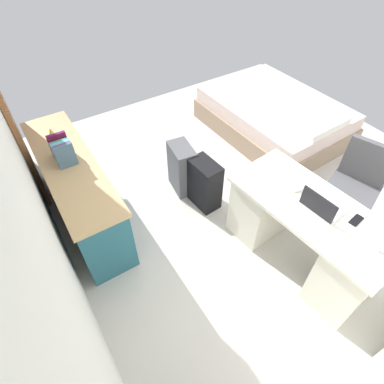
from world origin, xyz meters
TOP-DOWN VIEW (x-y plane):
  - ground_plane at (0.00, 0.00)m, footprint 5.04×5.04m
  - wall_back at (0.00, 2.02)m, footprint 4.04×0.10m
  - door_wooden at (1.47, 1.94)m, footprint 0.88×0.05m
  - desk at (-0.96, 0.08)m, footprint 1.50×0.79m
  - office_chair at (-0.87, -0.68)m, footprint 0.58×0.58m
  - credenza at (0.66, 1.64)m, footprint 1.80×0.48m
  - bed at (0.75, -1.17)m, footprint 1.95×1.47m
  - suitcase_black at (0.13, 0.43)m, footprint 0.38×0.25m
  - suitcase_spare_grey at (0.47, 0.51)m, footprint 0.39×0.27m
  - laptop at (-1.00, 0.08)m, footprint 0.33×0.25m
  - computer_mouse at (-0.74, 0.06)m, footprint 0.07×0.11m
  - cell_phone_near_laptop at (-1.24, -0.08)m, footprint 0.09×0.14m
  - book_row at (0.71, 1.64)m, footprint 0.27×0.17m
  - figurine_small at (1.13, 1.64)m, footprint 0.08×0.08m

SIDE VIEW (x-z plane):
  - ground_plane at x=0.00m, z-range 0.00..0.00m
  - bed at x=0.75m, z-range -0.05..0.53m
  - suitcase_black at x=0.13m, z-range 0.00..0.58m
  - suitcase_spare_grey at x=0.47m, z-range 0.00..0.60m
  - credenza at x=0.66m, z-range 0.00..0.77m
  - desk at x=-0.96m, z-range 0.02..0.76m
  - office_chair at x=-0.87m, z-range -0.05..0.89m
  - cell_phone_near_laptop at x=-1.24m, z-range 0.75..0.75m
  - computer_mouse at x=-0.74m, z-range 0.75..0.77m
  - laptop at x=-1.00m, z-range 0.69..0.90m
  - figurine_small at x=1.13m, z-range 0.77..0.88m
  - book_row at x=0.71m, z-range 0.76..1.00m
  - door_wooden at x=1.47m, z-range 0.00..2.04m
  - wall_back at x=0.00m, z-range 0.00..2.82m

